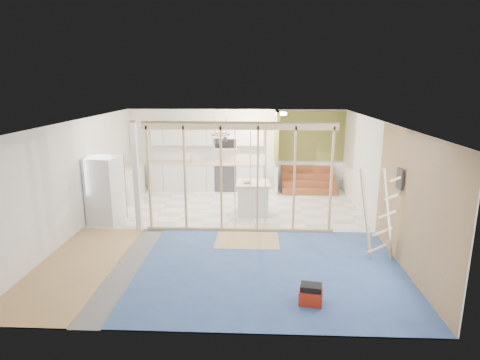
{
  "coord_description": "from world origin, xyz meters",
  "views": [
    {
      "loc": [
        0.7,
        -8.94,
        3.45
      ],
      "look_at": [
        0.29,
        0.6,
        1.11
      ],
      "focal_mm": 30.0,
      "sensor_mm": 36.0,
      "label": 1
    }
  ],
  "objects_px": {
    "island": "(253,198)",
    "ladder": "(380,215)",
    "fridge": "(105,191)",
    "toolbox": "(311,295)"
  },
  "relations": [
    {
      "from": "fridge",
      "to": "ladder",
      "type": "xyz_separation_m",
      "value": [
        6.12,
        -1.95,
        0.12
      ]
    },
    {
      "from": "island",
      "to": "ladder",
      "type": "relative_size",
      "value": 0.49
    },
    {
      "from": "fridge",
      "to": "toolbox",
      "type": "distance_m",
      "value": 5.91
    },
    {
      "from": "toolbox",
      "to": "ladder",
      "type": "distance_m",
      "value": 2.38
    },
    {
      "from": "fridge",
      "to": "toolbox",
      "type": "relative_size",
      "value": 4.11
    },
    {
      "from": "toolbox",
      "to": "ladder",
      "type": "height_order",
      "value": "ladder"
    },
    {
      "from": "fridge",
      "to": "ladder",
      "type": "relative_size",
      "value": 0.89
    },
    {
      "from": "island",
      "to": "ladder",
      "type": "xyz_separation_m",
      "value": [
        2.48,
        -2.83,
        0.53
      ]
    },
    {
      "from": "fridge",
      "to": "island",
      "type": "xyz_separation_m",
      "value": [
        3.64,
        0.88,
        -0.41
      ]
    },
    {
      "from": "fridge",
      "to": "ladder",
      "type": "distance_m",
      "value": 6.42
    }
  ]
}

